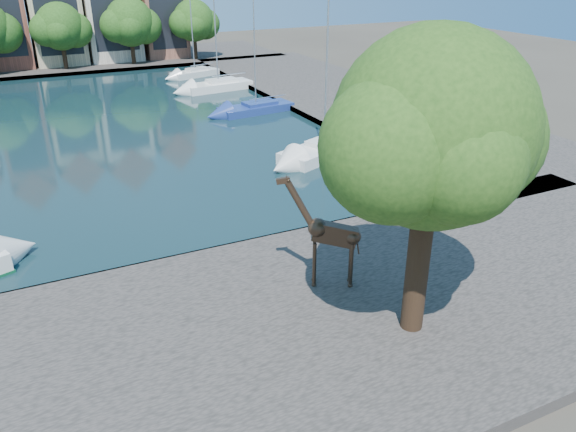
% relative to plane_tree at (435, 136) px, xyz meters
% --- Properties ---
extents(ground, '(160.00, 160.00, 0.00)m').
position_rel_plane_tree_xyz_m(ground, '(-7.62, 9.01, -7.67)').
color(ground, '#38332B').
rests_on(ground, ground).
extents(water_basin, '(38.00, 50.00, 0.08)m').
position_rel_plane_tree_xyz_m(water_basin, '(-7.62, 33.01, -7.63)').
color(water_basin, black).
rests_on(water_basin, ground).
extents(near_quay, '(50.00, 14.00, 0.50)m').
position_rel_plane_tree_xyz_m(near_quay, '(-7.62, 2.01, -7.42)').
color(near_quay, '#49423F').
rests_on(near_quay, ground).
extents(far_quay, '(60.00, 16.00, 0.50)m').
position_rel_plane_tree_xyz_m(far_quay, '(-7.62, 65.01, -7.42)').
color(far_quay, '#49423F').
rests_on(far_quay, ground).
extents(right_quay, '(14.00, 52.00, 0.50)m').
position_rel_plane_tree_xyz_m(right_quay, '(17.38, 33.01, -7.42)').
color(right_quay, '#49423F').
rests_on(right_quay, ground).
extents(plane_tree, '(8.32, 6.40, 10.62)m').
position_rel_plane_tree_xyz_m(plane_tree, '(0.00, 0.00, 0.00)').
color(plane_tree, '#332114').
rests_on(plane_tree, near_quay).
extents(townhouse_east_inner, '(5.94, 9.18, 15.79)m').
position_rel_plane_tree_xyz_m(townhouse_east_inner, '(-5.62, 64.99, 0.06)').
color(townhouse_east_inner, tan).
rests_on(townhouse_east_inner, far_quay).
extents(townhouse_east_end, '(5.44, 9.18, 14.43)m').
position_rel_plane_tree_xyz_m(townhouse_east_end, '(7.38, 64.99, -0.56)').
color(townhouse_east_end, brown).
rests_on(townhouse_east_end, far_quay).
extents(far_tree_mid_east, '(7.02, 5.40, 7.52)m').
position_rel_plane_tree_xyz_m(far_tree_mid_east, '(-5.52, 59.50, -2.54)').
color(far_tree_mid_east, '#332114').
rests_on(far_tree_mid_east, far_quay).
extents(far_tree_east, '(7.54, 5.80, 7.84)m').
position_rel_plane_tree_xyz_m(far_tree_east, '(2.49, 59.50, -2.43)').
color(far_tree_east, '#332114').
rests_on(far_tree_east, far_quay).
extents(far_tree_far_east, '(6.76, 5.20, 7.36)m').
position_rel_plane_tree_xyz_m(far_tree_far_east, '(10.48, 59.50, -2.60)').
color(far_tree_far_east, '#332114').
rests_on(far_tree_far_east, far_quay).
extents(giraffe_statue, '(3.04, 1.80, 4.67)m').
position_rel_plane_tree_xyz_m(giraffe_statue, '(-1.44, 3.91, -4.88)').
color(giraffe_statue, '#35251A').
rests_on(giraffe_statue, near_quay).
extents(sailboat_right_a, '(7.65, 5.10, 10.77)m').
position_rel_plane_tree_xyz_m(sailboat_right_a, '(7.06, 19.28, -7.00)').
color(sailboat_right_a, silver).
rests_on(sailboat_right_a, water_basin).
extents(sailboat_right_b, '(6.92, 3.16, 10.51)m').
position_rel_plane_tree_xyz_m(sailboat_right_b, '(7.38, 32.30, -7.10)').
color(sailboat_right_b, navy).
rests_on(sailboat_right_b, water_basin).
extents(sailboat_right_c, '(7.21, 3.27, 10.40)m').
position_rel_plane_tree_xyz_m(sailboat_right_c, '(7.38, 42.32, -6.99)').
color(sailboat_right_c, silver).
rests_on(sailboat_right_c, water_basin).
extents(sailboat_right_d, '(5.94, 3.58, 9.23)m').
position_rel_plane_tree_xyz_m(sailboat_right_d, '(7.38, 50.35, -7.08)').
color(sailboat_right_d, silver).
rests_on(sailboat_right_d, water_basin).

